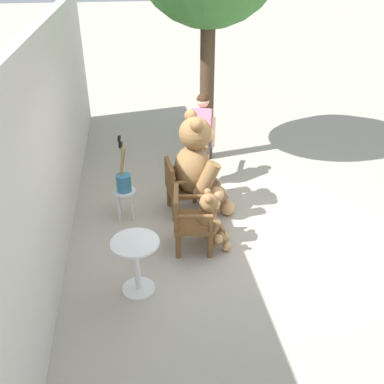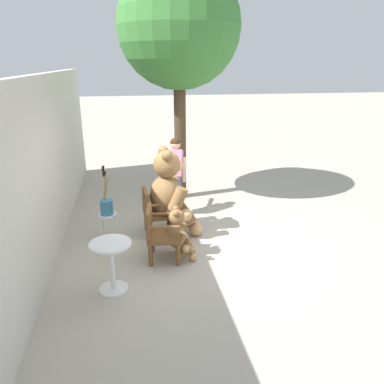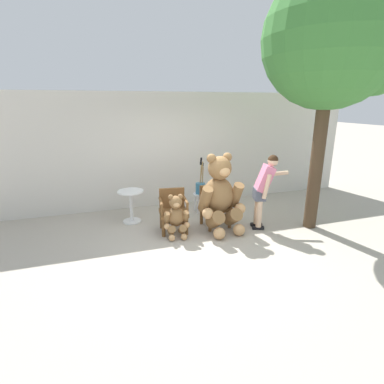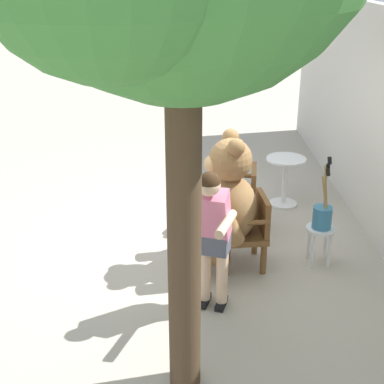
{
  "view_description": "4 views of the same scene",
  "coord_description": "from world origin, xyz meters",
  "px_view_note": "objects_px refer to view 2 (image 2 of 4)",
  "views": [
    {
      "loc": [
        -5.17,
        1.31,
        3.62
      ],
      "look_at": [
        -0.21,
        0.59,
        0.73
      ],
      "focal_mm": 40.0,
      "sensor_mm": 36.0,
      "label": 1
    },
    {
      "loc": [
        -5.76,
        1.08,
        2.98
      ],
      "look_at": [
        0.09,
        0.07,
        0.9
      ],
      "focal_mm": 35.0,
      "sensor_mm": 36.0,
      "label": 2
    },
    {
      "loc": [
        -1.87,
        -4.92,
        2.55
      ],
      "look_at": [
        -0.2,
        0.19,
        0.94
      ],
      "focal_mm": 28.0,
      "sensor_mm": 36.0,
      "label": 3
    },
    {
      "loc": [
        5.9,
        -0.05,
        3.26
      ],
      "look_at": [
        -0.13,
        0.04,
        0.67
      ],
      "focal_mm": 50.0,
      "sensor_mm": 36.0,
      "label": 4
    }
  ],
  "objects_px": {
    "person_visitor": "(174,171)",
    "patio_tree": "(181,30)",
    "wooden_chair_left": "(160,232)",
    "teddy_bear_small": "(179,234)",
    "teddy_bear_large": "(170,193)",
    "round_side_table": "(112,261)",
    "wooden_chair_right": "(156,211)",
    "brush_bucket": "(106,205)",
    "white_stool": "(108,220)"
  },
  "relations": [
    {
      "from": "white_stool",
      "to": "wooden_chair_left",
      "type": "bearing_deg",
      "value": -136.42
    },
    {
      "from": "wooden_chair_right",
      "to": "round_side_table",
      "type": "bearing_deg",
      "value": 156.53
    },
    {
      "from": "teddy_bear_small",
      "to": "patio_tree",
      "type": "bearing_deg",
      "value": -9.64
    },
    {
      "from": "wooden_chair_right",
      "to": "teddy_bear_large",
      "type": "distance_m",
      "value": 0.42
    },
    {
      "from": "teddy_bear_large",
      "to": "person_visitor",
      "type": "distance_m",
      "value": 0.92
    },
    {
      "from": "teddy_bear_large",
      "to": "brush_bucket",
      "type": "distance_m",
      "value": 1.13
    },
    {
      "from": "wooden_chair_right",
      "to": "wooden_chair_left",
      "type": "bearing_deg",
      "value": -179.98
    },
    {
      "from": "round_side_table",
      "to": "wooden_chair_left",
      "type": "bearing_deg",
      "value": -43.63
    },
    {
      "from": "person_visitor",
      "to": "teddy_bear_small",
      "type": "bearing_deg",
      "value": 174.71
    },
    {
      "from": "wooden_chair_right",
      "to": "white_stool",
      "type": "xyz_separation_m",
      "value": [
        -0.02,
        0.85,
        -0.11
      ]
    },
    {
      "from": "wooden_chair_left",
      "to": "teddy_bear_large",
      "type": "distance_m",
      "value": 1.01
    },
    {
      "from": "teddy_bear_small",
      "to": "white_stool",
      "type": "height_order",
      "value": "teddy_bear_small"
    },
    {
      "from": "wooden_chair_left",
      "to": "teddy_bear_small",
      "type": "distance_m",
      "value": 0.29
    },
    {
      "from": "wooden_chair_right",
      "to": "brush_bucket",
      "type": "distance_m",
      "value": 0.87
    },
    {
      "from": "teddy_bear_small",
      "to": "person_visitor",
      "type": "height_order",
      "value": "person_visitor"
    },
    {
      "from": "wooden_chair_right",
      "to": "brush_bucket",
      "type": "xyz_separation_m",
      "value": [
        -0.01,
        0.85,
        0.17
      ]
    },
    {
      "from": "person_visitor",
      "to": "round_side_table",
      "type": "relative_size",
      "value": 2.16
    },
    {
      "from": "brush_bucket",
      "to": "wooden_chair_left",
      "type": "bearing_deg",
      "value": -136.5
    },
    {
      "from": "teddy_bear_large",
      "to": "person_visitor",
      "type": "height_order",
      "value": "teddy_bear_large"
    },
    {
      "from": "teddy_bear_large",
      "to": "wooden_chair_right",
      "type": "bearing_deg",
      "value": 92.77
    },
    {
      "from": "wooden_chair_left",
      "to": "round_side_table",
      "type": "distance_m",
      "value": 1.05
    },
    {
      "from": "teddy_bear_small",
      "to": "patio_tree",
      "type": "distance_m",
      "value": 4.35
    },
    {
      "from": "white_stool",
      "to": "patio_tree",
      "type": "xyz_separation_m",
      "value": [
        2.04,
        -1.64,
        3.23
      ]
    },
    {
      "from": "patio_tree",
      "to": "wooden_chair_left",
      "type": "bearing_deg",
      "value": 164.97
    },
    {
      "from": "wooden_chair_right",
      "to": "teddy_bear_small",
      "type": "relative_size",
      "value": 1.01
    },
    {
      "from": "wooden_chair_right",
      "to": "teddy_bear_large",
      "type": "xyz_separation_m",
      "value": [
        0.01,
        -0.27,
        0.32
      ]
    },
    {
      "from": "round_side_table",
      "to": "person_visitor",
      "type": "bearing_deg",
      "value": -24.68
    },
    {
      "from": "teddy_bear_large",
      "to": "white_stool",
      "type": "bearing_deg",
      "value": 91.45
    },
    {
      "from": "wooden_chair_left",
      "to": "person_visitor",
      "type": "xyz_separation_m",
      "value": [
        1.81,
        -0.46,
        0.46
      ]
    },
    {
      "from": "teddy_bear_large",
      "to": "round_side_table",
      "type": "distance_m",
      "value": 1.98
    },
    {
      "from": "teddy_bear_small",
      "to": "person_visitor",
      "type": "bearing_deg",
      "value": -5.29
    },
    {
      "from": "person_visitor",
      "to": "patio_tree",
      "type": "bearing_deg",
      "value": -16.46
    },
    {
      "from": "teddy_bear_small",
      "to": "teddy_bear_large",
      "type": "bearing_deg",
      "value": 1.24
    },
    {
      "from": "wooden_chair_left",
      "to": "round_side_table",
      "type": "relative_size",
      "value": 1.19
    },
    {
      "from": "white_stool",
      "to": "brush_bucket",
      "type": "bearing_deg",
      "value": 8.1
    },
    {
      "from": "teddy_bear_large",
      "to": "person_visitor",
      "type": "xyz_separation_m",
      "value": [
        0.89,
        -0.19,
        0.14
      ]
    },
    {
      "from": "white_stool",
      "to": "teddy_bear_large",
      "type": "bearing_deg",
      "value": -88.55
    },
    {
      "from": "brush_bucket",
      "to": "round_side_table",
      "type": "xyz_separation_m",
      "value": [
        -1.66,
        -0.13,
        -0.18
      ]
    },
    {
      "from": "wooden_chair_left",
      "to": "wooden_chair_right",
      "type": "distance_m",
      "value": 0.91
    },
    {
      "from": "teddy_bear_large",
      "to": "brush_bucket",
      "type": "height_order",
      "value": "teddy_bear_large"
    },
    {
      "from": "patio_tree",
      "to": "brush_bucket",
      "type": "bearing_deg",
      "value": 141.17
    },
    {
      "from": "wooden_chair_right",
      "to": "brush_bucket",
      "type": "relative_size",
      "value": 0.99
    },
    {
      "from": "white_stool",
      "to": "patio_tree",
      "type": "bearing_deg",
      "value": -38.78
    },
    {
      "from": "wooden_chair_left",
      "to": "white_stool",
      "type": "distance_m",
      "value": 1.24
    },
    {
      "from": "teddy_bear_large",
      "to": "person_visitor",
      "type": "bearing_deg",
      "value": -12.02
    },
    {
      "from": "white_stool",
      "to": "patio_tree",
      "type": "distance_m",
      "value": 4.16
    },
    {
      "from": "teddy_bear_small",
      "to": "brush_bucket",
      "type": "height_order",
      "value": "brush_bucket"
    },
    {
      "from": "white_stool",
      "to": "round_side_table",
      "type": "height_order",
      "value": "round_side_table"
    },
    {
      "from": "teddy_bear_small",
      "to": "brush_bucket",
      "type": "distance_m",
      "value": 1.47
    },
    {
      "from": "teddy_bear_small",
      "to": "patio_tree",
      "type": "relative_size",
      "value": 0.17
    }
  ]
}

